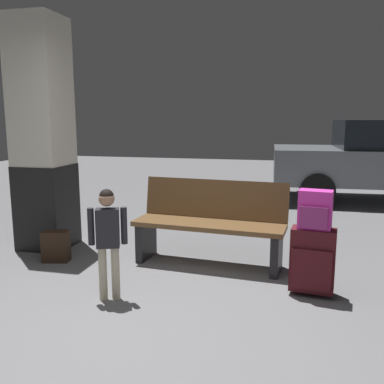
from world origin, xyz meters
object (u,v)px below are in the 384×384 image
object	(u,v)px
suitcase	(312,260)
structural_pillar	(43,137)
child	(108,233)
backpack_dark_floor	(56,246)
backpack_bright	(315,210)
bench	(210,223)

from	to	relation	value
suitcase	structural_pillar	bearing A→B (deg)	166.11
structural_pillar	child	distance (m)	1.99
child	backpack_dark_floor	xyz separation A→B (m)	(-0.98, 0.78, -0.43)
backpack_bright	backpack_dark_floor	xyz separation A→B (m)	(-2.68, 0.28, -0.60)
suitcase	backpack_bright	distance (m)	0.45
suitcase	backpack_dark_floor	world-z (taller)	suitcase
bench	backpack_dark_floor	world-z (taller)	bench
suitcase	child	xyz separation A→B (m)	(-1.71, -0.50, 0.28)
bench	backpack_bright	size ratio (longest dim) A/B	4.82
backpack_bright	backpack_dark_floor	distance (m)	2.76
bench	structural_pillar	bearing A→B (deg)	176.07
structural_pillar	backpack_dark_floor	bearing A→B (deg)	-51.10
backpack_dark_floor	structural_pillar	bearing A→B (deg)	128.90
child	backpack_dark_floor	world-z (taller)	child
bench	backpack_bright	xyz separation A→B (m)	(1.03, -0.62, 0.33)
bench	suitcase	bearing A→B (deg)	-30.88
suitcase	child	distance (m)	1.80
bench	backpack_bright	bearing A→B (deg)	-30.91
structural_pillar	suitcase	bearing A→B (deg)	-13.89
suitcase	backpack_bright	world-z (taller)	backpack_bright
backpack_bright	structural_pillar	bearing A→B (deg)	166.10
structural_pillar	child	bearing A→B (deg)	-42.67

